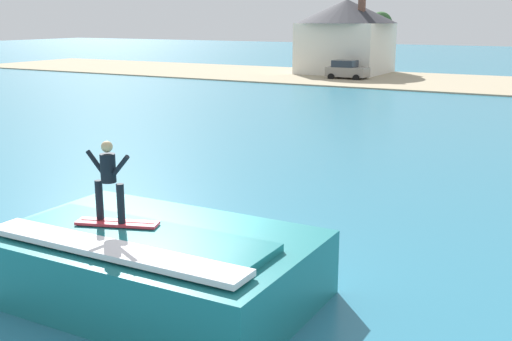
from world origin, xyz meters
name	(u,v)px	position (x,y,z in m)	size (l,w,h in m)	color
ground_plane	(196,277)	(0.00, 0.00, 0.00)	(260.00, 260.00, 0.00)	teal
wave_crest	(155,265)	(-0.11, -1.33, 0.75)	(6.62, 4.21, 1.60)	#1C7478
surfboard	(117,223)	(-0.88, -1.57, 1.63)	(1.79, 0.97, 0.06)	#D8333F
surfer	(109,177)	(-1.02, -1.60, 2.63)	(1.15, 0.32, 1.73)	black
shoreline_bank	(503,85)	(0.00, 48.09, 0.06)	(120.00, 16.83, 0.12)	tan
car_near_shore	(347,70)	(-14.01, 46.38, 0.95)	(3.89, 2.29, 1.86)	gray
house_with_chimney	(346,33)	(-16.53, 52.47, 4.26)	(10.57, 10.57, 7.88)	silver
tree_tall_bare	(380,26)	(-14.12, 56.40, 5.00)	(2.49, 2.49, 6.46)	brown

